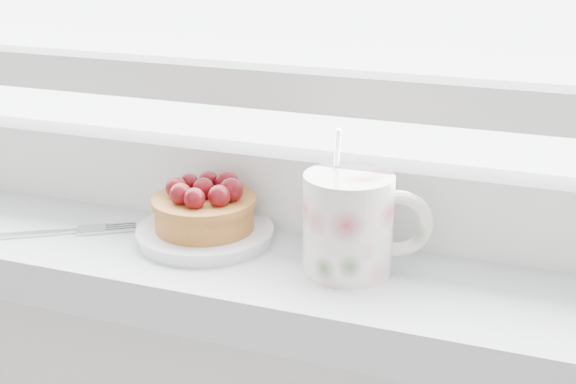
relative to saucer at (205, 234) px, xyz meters
The scene contains 4 objects.
saucer is the anchor object (origin of this frame).
raspberry_tart 0.03m from the saucer, ahead, with size 0.09×0.09×0.05m.
floral_mug 0.15m from the saucer, ahead, with size 0.11×0.09×0.12m.
fork 0.15m from the saucer, 163.88° to the right, with size 0.15×0.10×0.00m.
Camera 1 is at (0.23, 1.30, 1.22)m, focal length 50.00 mm.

